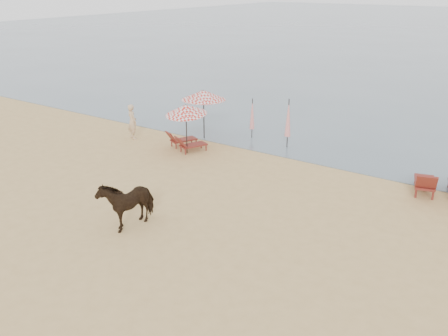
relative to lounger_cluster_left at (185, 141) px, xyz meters
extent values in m
plane|color=tan|center=(4.58, -8.38, -0.38)|extent=(120.00, 120.00, 0.00)
cube|color=maroon|center=(-0.36, 0.37, -0.07)|extent=(1.01, 1.35, 0.07)
cube|color=maroon|center=(-0.62, -0.23, 0.17)|extent=(0.68, 0.59, 0.54)
cube|color=maroon|center=(0.52, -0.01, -0.07)|extent=(1.01, 1.35, 0.07)
cube|color=maroon|center=(0.26, -0.61, 0.17)|extent=(0.68, 0.59, 0.54)
cube|color=maroon|center=(10.56, 1.21, 0.00)|extent=(1.10, 1.67, 0.09)
cube|color=maroon|center=(10.78, 0.42, 0.31)|extent=(0.82, 0.68, 0.67)
cylinder|color=black|center=(-0.25, 1.85, 0.76)|extent=(0.05, 0.05, 2.28)
cone|color=red|center=(-0.25, 1.85, 1.85)|extent=(2.17, 2.17, 0.47)
sphere|color=black|center=(-0.25, 1.85, 2.05)|extent=(0.08, 0.08, 0.08)
cylinder|color=black|center=(0.44, -0.39, 0.68)|extent=(0.05, 0.05, 2.11)
cone|color=red|center=(0.44, -0.39, 1.68)|extent=(1.87, 1.90, 0.63)
sphere|color=black|center=(0.44, -0.39, 1.88)|extent=(0.08, 0.08, 0.08)
cylinder|color=black|center=(1.67, 3.28, 0.64)|extent=(0.04, 0.04, 2.03)
cone|color=red|center=(1.67, 3.28, 0.88)|extent=(0.25, 0.25, 1.53)
cylinder|color=black|center=(3.85, 2.95, 0.80)|extent=(0.05, 0.05, 2.36)
cone|color=red|center=(3.85, 2.95, 1.08)|extent=(0.29, 0.29, 1.77)
imported|color=black|center=(3.29, -7.02, 0.42)|extent=(0.98, 1.95, 1.61)
imported|color=tan|center=(-3.21, -0.15, 0.49)|extent=(0.75, 0.62, 1.75)
camera|label=1|loc=(14.20, -17.28, 7.16)|focal=40.00mm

